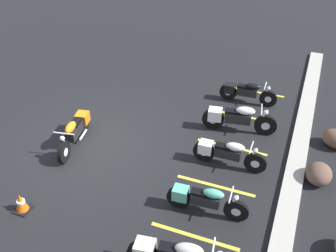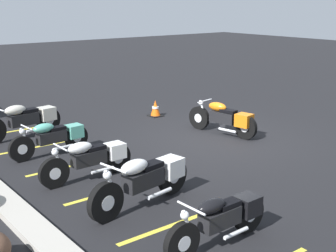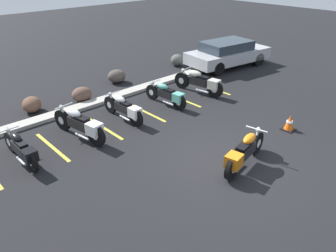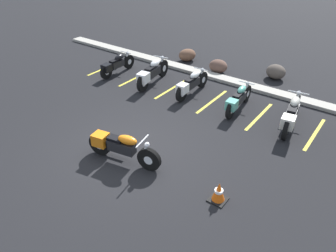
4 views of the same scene
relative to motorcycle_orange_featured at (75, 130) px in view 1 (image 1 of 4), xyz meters
The scene contains 15 objects.
ground 0.67m from the motorcycle_orange_featured, 104.04° to the left, with size 60.00×60.00×0.00m, color black.
motorcycle_orange_featured is the anchor object (origin of this frame).
parked_bike_0 5.89m from the motorcycle_orange_featured, 134.92° to the left, with size 0.56×1.98×0.78m.
parked_bike_1 4.85m from the motorcycle_orange_featured, 118.73° to the left, with size 0.75×2.28×0.90m.
parked_bike_2 4.43m from the motorcycle_orange_featured, 98.02° to the left, with size 0.58×2.05×0.81m.
parked_bike_3 4.52m from the motorcycle_orange_featured, 73.45° to the left, with size 0.56×2.00×0.79m.
concrete_curb 6.26m from the motorcycle_orange_featured, 91.11° to the left, with size 18.00×0.50×0.12m, color #A8A399.
landscape_rock_2 7.68m from the motorcycle_orange_featured, 110.07° to the left, with size 0.81×0.66×0.54m, color brown.
landscape_rock_3 6.90m from the motorcycle_orange_featured, 96.98° to the left, with size 0.78×0.66×0.54m, color brown.
traffic_cone 2.84m from the motorcycle_orange_featured, ahead, with size 0.40×0.40×0.51m.
stall_line_0 6.68m from the motorcycle_orange_featured, 138.86° to the left, with size 0.10×2.10×0.00m, color gold.
stall_line_1 5.48m from the motorcycle_orange_featured, 126.53° to the left, with size 0.10×2.10×0.00m, color gold.
stall_line_2 4.65m from the motorcycle_orange_featured, 108.61° to the left, with size 0.10×2.10×0.00m, color gold.
stall_line_3 4.42m from the motorcycle_orange_featured, 86.14° to the left, with size 0.10×2.10×0.00m, color gold.
stall_line_4 4.87m from the motorcycle_orange_featured, 64.76° to the left, with size 0.10×2.10×0.00m, color gold.
Camera 1 is at (7.89, 5.49, 7.14)m, focal length 42.00 mm.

